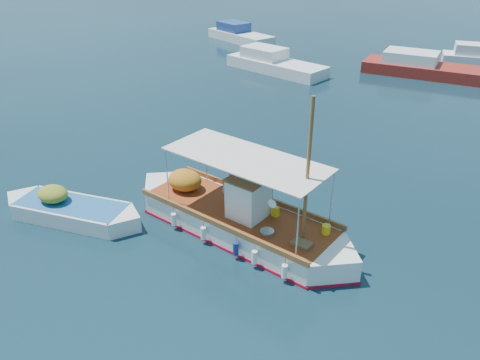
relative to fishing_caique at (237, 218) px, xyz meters
The scene contains 7 objects.
ground 0.89m from the fishing_caique, 36.24° to the left, with size 160.00×160.00×0.00m, color black.
fishing_caique is the anchor object (origin of this frame).
dinghy 6.01m from the fishing_caique, 158.39° to the right, with size 5.46×2.28×1.36m.
bg_boat_nw 21.01m from the fishing_caique, 111.99° to the left, with size 8.16×4.24×1.80m.
bg_boat_n 23.69m from the fishing_caique, 84.96° to the left, with size 9.07×3.00×1.80m.
bg_boat_far_w 31.54m from the fishing_caique, 118.99° to the left, with size 7.48×4.80×1.80m.
bg_boat_far_n 28.94m from the fishing_caique, 80.08° to the left, with size 5.40×2.87×1.80m.
Camera 1 is at (6.02, -12.13, 9.16)m, focal length 35.00 mm.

